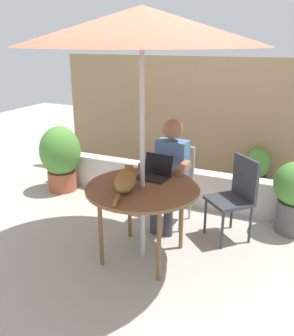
% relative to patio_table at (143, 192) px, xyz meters
% --- Properties ---
extents(ground_plane, '(14.00, 14.00, 0.00)m').
position_rel_patio_table_xyz_m(ground_plane, '(0.00, 0.00, -0.68)').
color(ground_plane, '#ADA399').
extents(fence_back, '(4.53, 0.08, 1.82)m').
position_rel_patio_table_xyz_m(fence_back, '(0.00, 2.17, 0.23)').
color(fence_back, '#937756').
rests_on(fence_back, ground).
extents(planter_wall_low, '(4.08, 0.20, 0.45)m').
position_rel_patio_table_xyz_m(planter_wall_low, '(0.00, 1.37, -0.46)').
color(planter_wall_low, beige).
rests_on(planter_wall_low, ground).
extents(patio_table, '(1.06, 1.06, 0.74)m').
position_rel_patio_table_xyz_m(patio_table, '(0.00, 0.00, 0.00)').
color(patio_table, brown).
rests_on(patio_table, ground).
extents(patio_umbrella, '(2.07, 2.07, 2.29)m').
position_rel_patio_table_xyz_m(patio_umbrella, '(0.00, 0.00, 1.45)').
color(patio_umbrella, '#B7B7BC').
rests_on(patio_umbrella, ground).
extents(chair_occupied, '(0.40, 0.40, 0.89)m').
position_rel_patio_table_xyz_m(chair_occupied, '(0.00, 0.86, -0.16)').
color(chair_occupied, '#B2A899').
rests_on(chair_occupied, ground).
extents(chair_empty, '(0.57, 0.57, 0.89)m').
position_rel_patio_table_xyz_m(chair_empty, '(0.73, 0.75, -0.16)').
color(chair_empty, '#33383F').
rests_on(chair_empty, ground).
extents(person_seated, '(0.48, 0.48, 1.23)m').
position_rel_patio_table_xyz_m(person_seated, '(0.00, 0.70, 0.01)').
color(person_seated, '#4C72A5').
rests_on(person_seated, ground).
extents(laptop, '(0.33, 0.28, 0.21)m').
position_rel_patio_table_xyz_m(laptop, '(0.01, 0.29, 0.12)').
color(laptop, black).
rests_on(laptop, patio_table).
extents(cat, '(0.31, 0.64, 0.17)m').
position_rel_patio_table_xyz_m(cat, '(-0.11, -0.12, 0.14)').
color(cat, olive).
rests_on(cat, patio_table).
extents(potted_plant_near_fence, '(0.56, 0.56, 0.92)m').
position_rel_patio_table_xyz_m(potted_plant_near_fence, '(-1.76, 1.06, -0.18)').
color(potted_plant_near_fence, '#9E5138').
rests_on(potted_plant_near_fence, ground).
extents(potted_plant_corner, '(0.32, 0.32, 0.67)m').
position_rel_patio_table_xyz_m(potted_plant_corner, '(0.77, 1.96, -0.32)').
color(potted_plant_corner, '#33383D').
rests_on(potted_plant_corner, ground).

